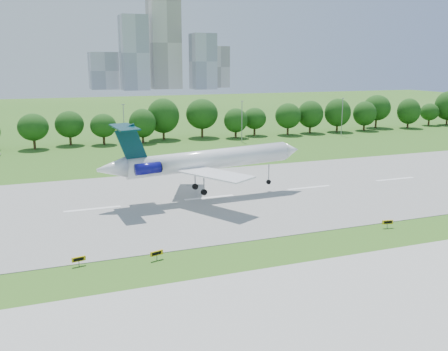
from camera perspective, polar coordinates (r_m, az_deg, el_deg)
ground at (r=60.21m, az=-12.16°, el=-10.23°), size 600.00×600.00×0.00m
runway at (r=83.66m, az=-14.79°, el=-3.75°), size 400.00×45.00×0.08m
taxiway at (r=44.34m, az=-8.39°, el=-18.94°), size 400.00×23.00×0.08m
tree_line at (r=148.21m, az=-17.75°, el=5.58°), size 288.40×8.40×10.40m
light_poles at (r=138.16m, az=-18.55°, el=5.10°), size 175.90×0.25×12.19m
skyline at (r=458.50m, az=-7.32°, el=13.60°), size 127.00×52.00×80.00m
airliner at (r=85.55m, az=-2.79°, el=1.79°), size 37.19×27.09×12.54m
taxi_sign_left at (r=61.37m, az=-16.27°, el=-9.17°), size 1.62×0.47×1.13m
taxi_sign_centre at (r=61.18m, az=-7.70°, el=-8.80°), size 1.65×0.64×1.17m
taxi_sign_right at (r=75.62m, az=18.19°, el=-5.10°), size 1.65×0.46×1.16m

